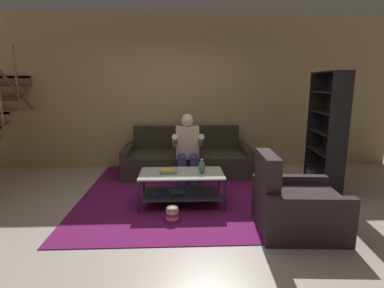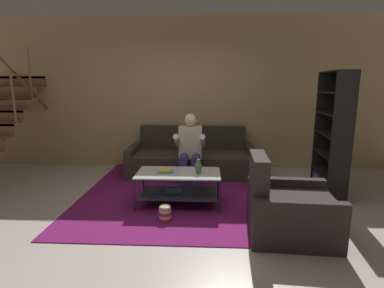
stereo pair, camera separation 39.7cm
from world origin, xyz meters
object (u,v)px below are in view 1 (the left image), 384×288
object	(u,v)px
vase	(202,167)
book_stack	(168,171)
bookshelf	(327,142)
coffee_table	(181,184)
armchair	(295,206)
person_seated_center	(188,147)
popcorn_tub	(172,214)
couch	(187,159)

from	to	relation	value
vase	book_stack	bearing A→B (deg)	176.10
vase	bookshelf	xyz separation A→B (m)	(1.98, 0.60, 0.20)
coffee_table	bookshelf	world-z (taller)	bookshelf
bookshelf	armchair	world-z (taller)	bookshelf
coffee_table	book_stack	distance (m)	0.25
person_seated_center	armchair	size ratio (longest dim) A/B	1.22
person_seated_center	bookshelf	bearing A→B (deg)	-9.23
armchair	popcorn_tub	distance (m)	1.42
popcorn_tub	person_seated_center	bearing A→B (deg)	81.06
couch	vase	world-z (taller)	couch
vase	bookshelf	distance (m)	2.08
couch	person_seated_center	world-z (taller)	person_seated_center
book_stack	coffee_table	bearing A→B (deg)	-0.70
coffee_table	vase	xyz separation A→B (m)	(0.28, -0.03, 0.24)
person_seated_center	armchair	xyz separation A→B (m)	(1.16, -1.69, -0.34)
vase	book_stack	distance (m)	0.46
couch	coffee_table	bearing A→B (deg)	-94.38
vase	popcorn_tub	distance (m)	0.77
couch	person_seated_center	bearing A→B (deg)	-90.00
couch	bookshelf	size ratio (longest dim) A/B	1.25
book_stack	bookshelf	distance (m)	2.52
coffee_table	popcorn_tub	world-z (taller)	coffee_table
couch	book_stack	distance (m)	1.53
coffee_table	book_stack	world-z (taller)	book_stack
vase	person_seated_center	bearing A→B (deg)	99.71
vase	book_stack	xyz separation A→B (m)	(-0.45, 0.03, -0.07)
vase	bookshelf	size ratio (longest dim) A/B	0.11
person_seated_center	popcorn_tub	xyz separation A→B (m)	(-0.23, -1.43, -0.52)
person_seated_center	popcorn_tub	distance (m)	1.54
couch	vase	xyz separation A→B (m)	(0.16, -1.51, 0.28)
person_seated_center	bookshelf	world-z (taller)	bookshelf
book_stack	popcorn_tub	bearing A→B (deg)	-82.71
couch	bookshelf	world-z (taller)	bookshelf
vase	armchair	size ratio (longest dim) A/B	0.20
armchair	popcorn_tub	world-z (taller)	armchair
person_seated_center	popcorn_tub	bearing A→B (deg)	-98.94
person_seated_center	popcorn_tub	size ratio (longest dim) A/B	5.72
coffee_table	popcorn_tub	xyz separation A→B (m)	(-0.11, -0.51, -0.20)
couch	book_stack	world-z (taller)	couch
book_stack	vase	bearing A→B (deg)	-3.90
bookshelf	book_stack	bearing A→B (deg)	-166.82
couch	popcorn_tub	xyz separation A→B (m)	(-0.23, -2.00, -0.17)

